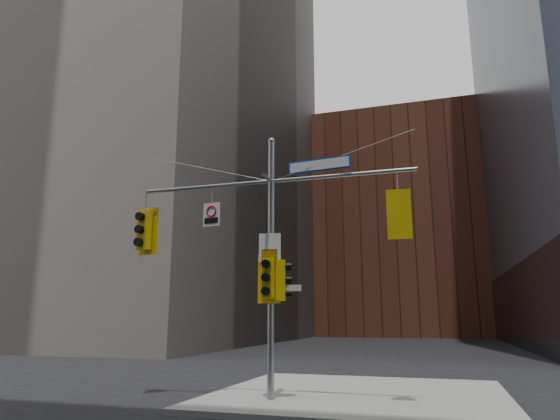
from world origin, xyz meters
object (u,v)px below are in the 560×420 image
Objects in this scene: signal_assembly at (271,236)px; regulatory_sign_arm at (211,214)px; street_sign_blade at (319,165)px; traffic_light_east_arm at (399,215)px; traffic_light_pole_front at (268,278)px; traffic_light_pole_side at (283,280)px; traffic_light_west_arm at (144,230)px.

signal_assembly is 11.67× the size of regulatory_sign_arm.
signal_assembly reaches higher than street_sign_blade.
traffic_light_east_arm is at bearing 0.01° from signal_assembly.
traffic_light_east_arm is 0.97× the size of traffic_light_pole_front.
signal_assembly reaches higher than traffic_light_pole_side.
traffic_light_pole_front is (4.05, -0.28, -1.54)m from traffic_light_west_arm.
regulatory_sign_arm reaches higher than traffic_light_east_arm.
signal_assembly is 1.97m from regulatory_sign_arm.
traffic_light_west_arm is at bearing -173.54° from regulatory_sign_arm.
traffic_light_pole_side is at bearing 3.19° from signal_assembly.
signal_assembly reaches higher than traffic_light_east_arm.
traffic_light_pole_front is at bearing -90.11° from signal_assembly.
street_sign_blade is (-2.09, 0.00, 1.55)m from traffic_light_east_arm.
traffic_light_pole_front is at bearing 2.54° from traffic_light_west_arm.
traffic_light_pole_side is 1.58× the size of regulatory_sign_arm.
traffic_light_west_arm is 4.66m from traffic_light_pole_side.
traffic_light_pole_front is (-0.00, -0.27, -1.16)m from signal_assembly.
traffic_light_east_arm is (7.53, -0.01, 0.00)m from traffic_light_west_arm.
street_sign_blade is at bearing 6.39° from traffic_light_west_arm.
traffic_light_pole_side is at bearing 36.47° from traffic_light_pole_front.
traffic_light_east_arm reaches higher than traffic_light_pole_side.
traffic_light_pole_side is 0.82× the size of traffic_light_pole_front.
traffic_light_pole_front is 0.72× the size of street_sign_blade.
traffic_light_west_arm is 2.10× the size of regulatory_sign_arm.
traffic_light_pole_front is at bearing -0.37° from regulatory_sign_arm.
street_sign_blade is at bearing 0.14° from signal_assembly.
signal_assembly is 2.38m from street_sign_blade.
regulatory_sign_arm reaches higher than traffic_light_pole_front.
signal_assembly is 6.07× the size of traffic_light_pole_front.
traffic_light_pole_side is 0.59× the size of street_sign_blade.
traffic_light_pole_side is 3.32m from street_sign_blade.
traffic_light_east_arm is (3.47, 0.00, 0.38)m from signal_assembly.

